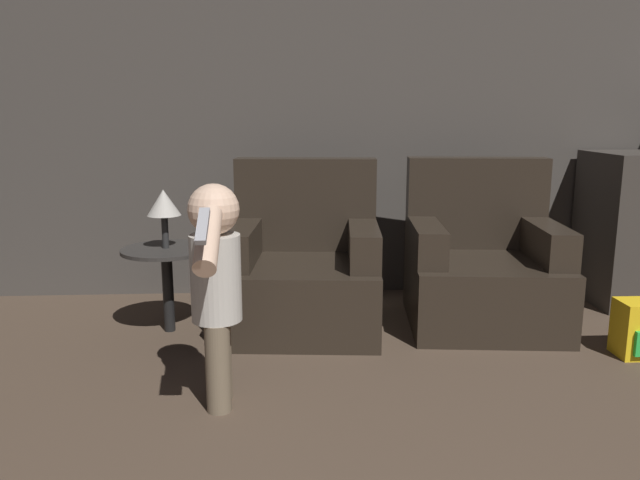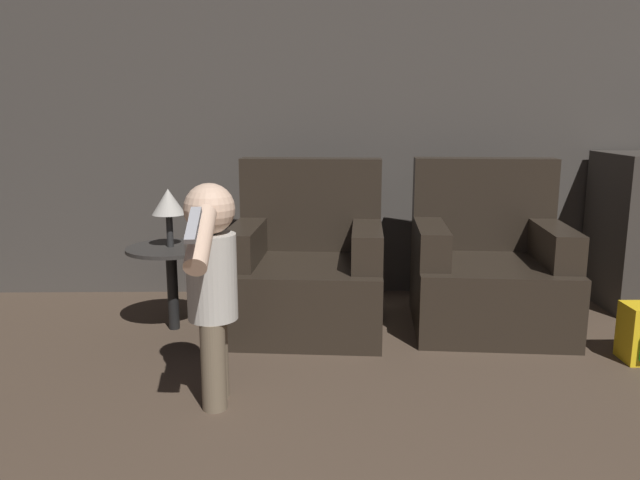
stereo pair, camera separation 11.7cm
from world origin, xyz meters
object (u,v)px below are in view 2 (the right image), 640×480
(person_toddler, at_px, (211,277))
(armchair_left, at_px, (307,271))
(armchair_right, at_px, (488,270))
(lamp, at_px, (168,203))

(person_toddler, bearing_deg, armchair_left, -23.96)
(armchair_right, distance_m, lamp, 1.82)
(armchair_left, bearing_deg, person_toddler, -106.24)
(person_toddler, distance_m, lamp, 1.01)
(armchair_left, relative_size, lamp, 2.91)
(lamp, bearing_deg, armchair_right, 2.00)
(armchair_left, xyz_separation_m, armchair_right, (1.03, -0.00, 0.00))
(armchair_left, distance_m, armchair_right, 1.03)
(armchair_left, height_order, person_toddler, armchair_left)
(person_toddler, bearing_deg, armchair_right, -57.75)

